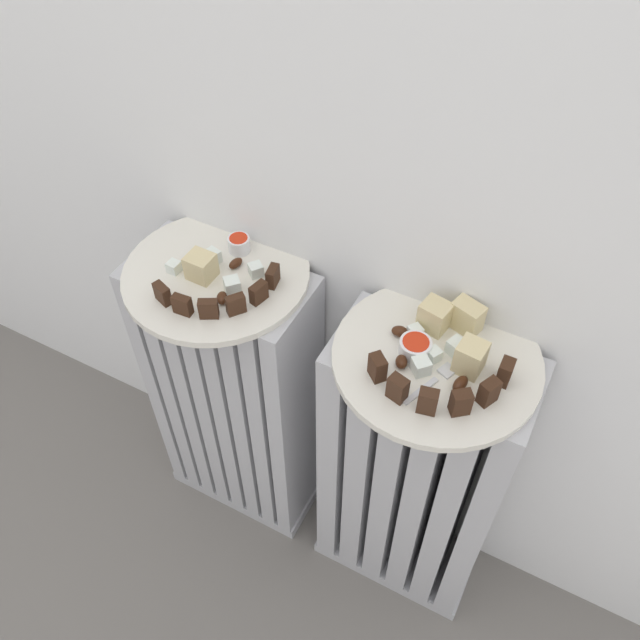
{
  "coord_description": "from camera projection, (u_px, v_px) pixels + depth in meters",
  "views": [
    {
      "loc": [
        0.31,
        -0.31,
        1.41
      ],
      "look_at": [
        0.0,
        0.28,
        0.66
      ],
      "focal_mm": 37.01,
      "sensor_mm": 36.0,
      "label": 1
    }
  ],
  "objects": [
    {
      "name": "dark_cake_slice_right_5",
      "position": [
        505.0,
        372.0,
        0.89
      ],
      "size": [
        0.02,
        0.03,
        0.04
      ],
      "primitive_type": "cube",
      "rotation": [
        0.0,
        0.0,
        1.58
      ],
      "color": "#382114",
      "rests_on": "plate_right"
    },
    {
      "name": "medjool_date_left_0",
      "position": [
        236.0,
        263.0,
        1.05
      ],
      "size": [
        0.02,
        0.03,
        0.01
      ],
      "primitive_type": "ellipsoid",
      "rotation": [
        0.0,
        0.0,
        1.31
      ],
      "color": "#3D1E0F",
      "rests_on": "plate_left"
    },
    {
      "name": "turkish_delight_left_0",
      "position": [
        212.0,
        257.0,
        1.05
      ],
      "size": [
        0.03,
        0.03,
        0.02
      ],
      "primitive_type": "cube",
      "rotation": [
        0.0,
        0.0,
        1.35
      ],
      "color": "white",
      "rests_on": "plate_left"
    },
    {
      "name": "medjool_date_left_1",
      "position": [
        222.0,
        298.0,
        1.0
      ],
      "size": [
        0.03,
        0.03,
        0.02
      ],
      "primitive_type": "ellipsoid",
      "rotation": [
        0.0,
        0.0,
        2.07
      ],
      "color": "#3D1E0F",
      "rests_on": "plate_left"
    },
    {
      "name": "marble_cake_slice_right_1",
      "position": [
        470.0,
        357.0,
        0.9
      ],
      "size": [
        0.04,
        0.04,
        0.05
      ],
      "primitive_type": "cube",
      "rotation": [
        0.0,
        0.0,
        -0.09
      ],
      "color": "beige",
      "rests_on": "plate_right"
    },
    {
      "name": "medjool_date_right_1",
      "position": [
        460.0,
        384.0,
        0.89
      ],
      "size": [
        0.02,
        0.03,
        0.02
      ],
      "primitive_type": "ellipsoid",
      "rotation": [
        0.0,
        0.0,
        1.38
      ],
      "color": "#3D1E0F",
      "rests_on": "plate_right"
    },
    {
      "name": "turkish_delight_left_3",
      "position": [
        256.0,
        270.0,
        1.03
      ],
      "size": [
        0.03,
        0.03,
        0.02
      ],
      "primitive_type": "cube",
      "rotation": [
        0.0,
        0.0,
        0.9
      ],
      "color": "white",
      "rests_on": "plate_left"
    },
    {
      "name": "marble_cake_slice_right_2",
      "position": [
        467.0,
        317.0,
        0.95
      ],
      "size": [
        0.05,
        0.04,
        0.05
      ],
      "primitive_type": "cube",
      "rotation": [
        0.0,
        0.0,
        -0.29
      ],
      "color": "beige",
      "rests_on": "plate_right"
    },
    {
      "name": "dark_cake_slice_left_3",
      "position": [
        236.0,
        304.0,
        0.97
      ],
      "size": [
        0.03,
        0.03,
        0.03
      ],
      "primitive_type": "cube",
      "rotation": [
        0.0,
        0.0,
        0.92
      ],
      "color": "#382114",
      "rests_on": "plate_left"
    },
    {
      "name": "marble_cake_slice_right_0",
      "position": [
        435.0,
        316.0,
        0.95
      ],
      "size": [
        0.05,
        0.04,
        0.05
      ],
      "primitive_type": "cube",
      "rotation": [
        0.0,
        0.0,
        -0.18
      ],
      "color": "beige",
      "rests_on": "plate_right"
    },
    {
      "name": "dark_cake_slice_right_2",
      "position": [
        428.0,
        401.0,
        0.85
      ],
      "size": [
        0.03,
        0.02,
        0.04
      ],
      "primitive_type": "cube",
      "rotation": [
        0.0,
        0.0,
        0.21
      ],
      "color": "#382114",
      "rests_on": "plate_right"
    },
    {
      "name": "dark_cake_slice_right_0",
      "position": [
        377.0,
        367.0,
        0.89
      ],
      "size": [
        0.03,
        0.03,
        0.04
      ],
      "primitive_type": "cube",
      "rotation": [
        0.0,
        0.0,
        -0.71
      ],
      "color": "#382114",
      "rests_on": "plate_right"
    },
    {
      "name": "dark_cake_slice_left_4",
      "position": [
        259.0,
        293.0,
        0.99
      ],
      "size": [
        0.02,
        0.03,
        0.03
      ],
      "primitive_type": "cube",
      "rotation": [
        0.0,
        0.0,
        1.34
      ],
      "color": "#382114",
      "rests_on": "plate_left"
    },
    {
      "name": "dark_cake_slice_left_0",
      "position": [
        162.0,
        294.0,
        0.99
      ],
      "size": [
        0.03,
        0.02,
        0.03
      ],
      "primitive_type": "cube",
      "rotation": [
        0.0,
        0.0,
        -0.35
      ],
      "color": "#382114",
      "rests_on": "plate_left"
    },
    {
      "name": "dark_cake_slice_right_1",
      "position": [
        398.0,
        388.0,
        0.87
      ],
      "size": [
        0.03,
        0.02,
        0.04
      ],
      "primitive_type": "cube",
      "rotation": [
        0.0,
        0.0,
        -0.25
      ],
      "color": "#382114",
      "rests_on": "plate_right"
    },
    {
      "name": "radiator_right",
      "position": [
        411.0,
        478.0,
        1.19
      ],
      "size": [
        0.32,
        0.16,
        0.67
      ],
      "color": "#B2B2B7",
      "rests_on": "ground_plane"
    },
    {
      "name": "ground_plane",
      "position": [
        256.0,
        630.0,
        1.33
      ],
      "size": [
        6.0,
        6.0,
        0.0
      ],
      "primitive_type": "plane",
      "color": "slate"
    },
    {
      "name": "plate_left",
      "position": [
        216.0,
        274.0,
        1.05
      ],
      "size": [
        0.3,
        0.3,
        0.01
      ],
      "primitive_type": "cylinder",
      "color": "silver",
      "rests_on": "radiator_left"
    },
    {
      "name": "dark_cake_slice_left_2",
      "position": [
        208.0,
        309.0,
        0.97
      ],
      "size": [
        0.03,
        0.03,
        0.03
      ],
      "primitive_type": "cube",
      "rotation": [
        0.0,
        0.0,
        0.49
      ],
      "color": "#382114",
      "rests_on": "plate_left"
    },
    {
      "name": "turkish_delight_right_1",
      "position": [
        421.0,
        366.0,
        0.9
      ],
      "size": [
        0.03,
        0.03,
        0.02
      ],
      "primitive_type": "cube",
      "rotation": [
        0.0,
        0.0,
        0.8
      ],
      "color": "white",
      "rests_on": "plate_right"
    },
    {
      "name": "radiator_left",
      "position": [
        237.0,
        399.0,
        1.31
      ],
      "size": [
        0.32,
        0.16,
        0.67
      ],
      "color": "#B2B2B7",
      "rests_on": "ground_plane"
    },
    {
      "name": "fork",
      "position": [
        433.0,
        381.0,
        0.9
      ],
      "size": [
        0.05,
        0.09,
        0.0
      ],
      "color": "silver",
      "rests_on": "plate_right"
    },
    {
      "name": "dark_cake_slice_left_5",
      "position": [
        273.0,
        276.0,
        1.01
      ],
      "size": [
        0.02,
        0.03,
        0.03
      ],
      "primitive_type": "cube",
      "rotation": [
        0.0,
        0.0,
        1.76
      ],
      "color": "#382114",
      "rests_on": "plate_left"
    },
    {
      "name": "jam_bowl_right",
      "position": [
        415.0,
        346.0,
        0.92
      ],
      "size": [
        0.05,
        0.05,
        0.02
      ],
      "color": "white",
      "rests_on": "plate_right"
    },
    {
      "name": "jam_bowl_left",
      "position": [
        239.0,
        243.0,
        1.07
      ],
      "size": [
        0.04,
        0.04,
        0.03
      ],
      "color": "white",
      "rests_on": "plate_left"
    },
    {
      "name": "dark_cake_slice_right_3",
      "position": [
        461.0,
        403.0,
        0.85
      ],
      "size": [
        0.03,
        0.03,
        0.04
      ],
      "primitive_type": "cube",
      "rotation": [
        0.0,
        0.0,
        0.66
      ],
      "color": "#382114",
      "rests_on": "plate_right"
    },
    {
      "name": "turkish_delight_left_2",
      "position": [
        174.0,
        267.0,
        1.04
      ],
      "size": [
        0.02,
        0.02,
        0.02
      ],
      "primitive_type": "cube",
      "rotation": [
        0.0,
        0.0,
        1.52
      ],
      "color": "white",
      "rests_on": "plate_left"
    },
    {
      "name": "turkish_delight_right_0",
      "position": [
        434.0,
        355.0,
        0.92
      ],
      "size": [
        0.02,
        0.02,
        0.02
      ],
      "primitive_type": "cube",
      "rotation": [
        0.0,
        0.0,
        1.06
      ],
      "color": "white",
      "rests_on": "plate_right"
    },
    {
      "name": "dark_cake_slice_left_1",
      "position": [
        182.0,
        305.0,
        0.97
      ],
      "size": [
        0.03,
        0.02,
        0.03
      ],
      "primitive_type": "cube",
      "rotation": [
        0.0,
        0.0,
        0.07
      ],
      "color": "#382114",
      "rests_on": "plate_left"
    },
    {
      "name": "marble_cake_slice_left_0",
      "position": [
        201.0,
        267.0,
        1.02
      ],
      "size": [
        0.04,
        0.04,
        0.04
      ],
      "primitive_type": "cube",
      "rotation": [
        0.0,
        0.0,
        -0.02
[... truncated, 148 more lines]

